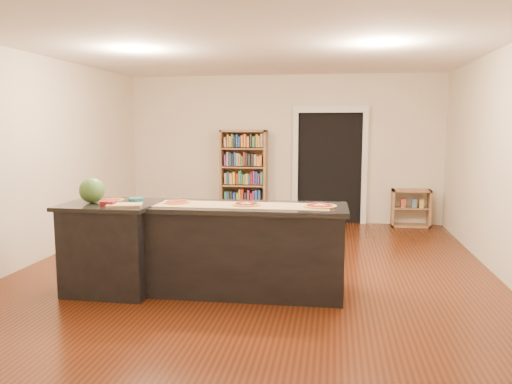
% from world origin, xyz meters
% --- Properties ---
extents(room, '(6.00, 7.00, 2.80)m').
position_xyz_m(room, '(0.00, 0.00, 1.40)').
color(room, beige).
rests_on(room, ground).
extents(doorway, '(1.40, 0.09, 2.21)m').
position_xyz_m(doorway, '(0.90, 3.46, 1.20)').
color(doorway, black).
rests_on(doorway, room).
extents(kitchen_island, '(2.99, 0.81, 0.99)m').
position_xyz_m(kitchen_island, '(-0.35, -0.79, 0.50)').
color(kitchen_island, black).
rests_on(kitchen_island, ground).
extents(side_counter, '(1.01, 0.74, 1.00)m').
position_xyz_m(side_counter, '(-1.45, -1.01, 0.51)').
color(side_counter, black).
rests_on(side_counter, ground).
extents(bookshelf, '(0.88, 0.31, 1.77)m').
position_xyz_m(bookshelf, '(-0.73, 3.29, 0.88)').
color(bookshelf, '#9D714C').
rests_on(bookshelf, ground).
extents(low_shelf, '(0.69, 0.30, 0.69)m').
position_xyz_m(low_shelf, '(2.39, 3.30, 0.34)').
color(low_shelf, '#9D714C').
rests_on(low_shelf, ground).
extents(waste_bin, '(0.21, 0.21, 0.31)m').
position_xyz_m(waste_bin, '(-0.24, 3.24, 0.16)').
color(waste_bin, '#54A4BC').
rests_on(waste_bin, ground).
extents(kraft_paper, '(2.60, 0.51, 0.00)m').
position_xyz_m(kraft_paper, '(-0.35, -0.81, 0.99)').
color(kraft_paper, tan).
rests_on(kraft_paper, kitchen_island).
extents(watermelon, '(0.28, 0.28, 0.28)m').
position_xyz_m(watermelon, '(-1.64, -0.98, 1.14)').
color(watermelon, '#144214').
rests_on(watermelon, side_counter).
extents(cutting_board, '(0.40, 0.32, 0.02)m').
position_xyz_m(cutting_board, '(-1.20, -1.14, 1.01)').
color(cutting_board, tan).
rests_on(cutting_board, side_counter).
extents(package_red, '(0.15, 0.11, 0.05)m').
position_xyz_m(package_red, '(-1.38, -1.16, 1.03)').
color(package_red, maroon).
rests_on(package_red, side_counter).
extents(package_teal, '(0.16, 0.16, 0.06)m').
position_xyz_m(package_teal, '(-1.16, -0.93, 1.03)').
color(package_teal, '#195966').
rests_on(package_teal, side_counter).
extents(pizza_a, '(0.30, 0.30, 0.02)m').
position_xyz_m(pizza_a, '(-1.54, -0.76, 1.00)').
color(pizza_a, tan).
rests_on(pizza_a, kitchen_island).
extents(pizza_b, '(0.30, 0.30, 0.02)m').
position_xyz_m(pizza_b, '(-0.75, -0.76, 1.00)').
color(pizza_b, tan).
rests_on(pizza_b, kitchen_island).
extents(pizza_c, '(0.32, 0.32, 0.02)m').
position_xyz_m(pizza_c, '(0.05, -0.80, 1.00)').
color(pizza_c, tan).
rests_on(pizza_c, kitchen_island).
extents(pizza_d, '(0.35, 0.35, 0.02)m').
position_xyz_m(pizza_d, '(0.84, -0.79, 1.00)').
color(pizza_d, tan).
rests_on(pizza_d, kitchen_island).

